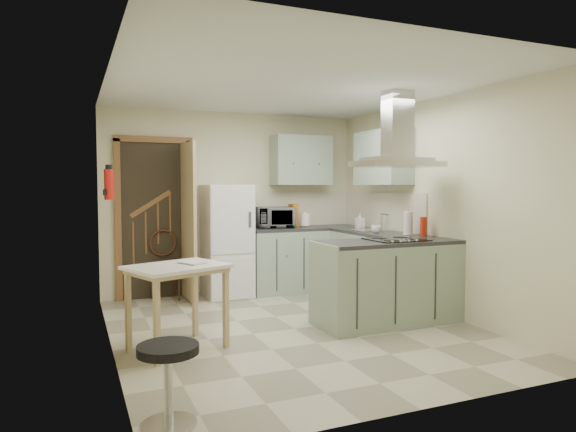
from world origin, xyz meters
name	(u,v)px	position (x,y,z in m)	size (l,w,h in m)	color
floor	(294,329)	(0.00, 0.00, 0.00)	(4.20, 4.20, 0.00)	#B9AE8F
ceiling	(295,86)	(0.00, 0.00, 2.50)	(4.20, 4.20, 0.00)	silver
back_wall	(234,203)	(0.00, 2.10, 1.25)	(3.60, 3.60, 0.00)	beige
left_wall	(110,213)	(-1.80, 0.00, 1.25)	(4.20, 4.20, 0.00)	beige
right_wall	(436,206)	(1.80, 0.00, 1.25)	(4.20, 4.20, 0.00)	beige
doorway	(155,219)	(-1.10, 2.07, 1.05)	(1.10, 0.12, 2.10)	brown
fridge	(227,241)	(-0.20, 1.80, 0.75)	(0.60, 0.60, 1.50)	white
counter_back	(286,259)	(0.66, 1.80, 0.45)	(1.08, 0.60, 0.90)	#9EB2A0
counter_right	(362,262)	(1.50, 1.12, 0.45)	(0.60, 1.95, 0.90)	#9EB2A0
splashback	(297,209)	(0.96, 2.09, 1.15)	(1.68, 0.02, 0.50)	beige
wall_cabinet_back	(301,160)	(0.95, 1.93, 1.85)	(0.85, 0.35, 0.70)	#9EB2A0
wall_cabinet_right	(383,158)	(1.62, 0.85, 1.85)	(0.35, 0.90, 0.70)	#9EB2A0
peninsula	(388,282)	(1.02, -0.18, 0.45)	(1.55, 0.65, 0.90)	#9EB2A0
hob	(396,239)	(1.12, -0.18, 0.91)	(0.58, 0.50, 0.01)	black
extractor_hood	(397,164)	(1.12, -0.18, 1.72)	(0.90, 0.55, 0.10)	silver
sink	(370,230)	(1.50, 0.95, 0.91)	(0.45, 0.40, 0.01)	silver
fire_extinguisher	(109,185)	(-1.74, 0.90, 1.50)	(0.10, 0.10, 0.32)	#B2140F
drop_leaf_table	(178,308)	(-1.25, -0.21, 0.39)	(0.83, 0.62, 0.78)	tan
bentwood_chair	(165,268)	(-1.01, 1.91, 0.41)	(0.37, 0.37, 0.83)	#462A17
stool	(168,385)	(-1.58, -1.66, 0.26)	(0.38, 0.38, 0.51)	black
microwave	(276,217)	(0.53, 1.87, 1.04)	(0.52, 0.35, 0.29)	black
kettle	(305,220)	(0.96, 1.80, 1.01)	(0.14, 0.14, 0.21)	white
cereal_box	(294,215)	(0.85, 1.97, 1.06)	(0.09, 0.22, 0.32)	orange
soap_bottle	(360,221)	(1.56, 1.29, 1.01)	(0.10, 0.10, 0.21)	#A4A2AD
paper_towel	(408,223)	(1.60, 0.25, 1.04)	(0.11, 0.11, 0.29)	silver
cup	(376,229)	(1.36, 0.58, 0.95)	(0.13, 0.13, 0.10)	silver
red_bottle	(423,227)	(1.67, 0.06, 1.01)	(0.08, 0.08, 0.22)	red
book	(185,259)	(-1.18, -0.21, 0.83)	(0.17, 0.23, 0.10)	brown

